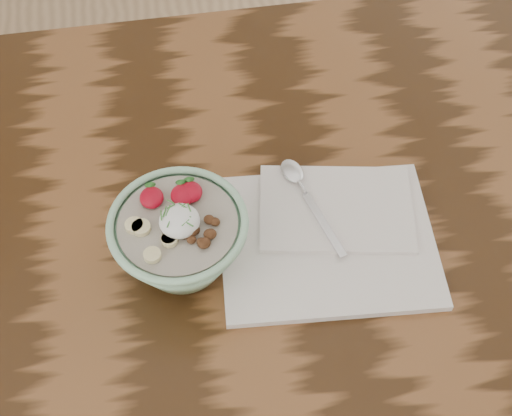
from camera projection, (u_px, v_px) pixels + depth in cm
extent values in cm
cube|color=#351F0D|center=(160.00, 249.00, 96.22)|extent=(160.00, 90.00, 4.00)
cylinder|color=#4C2D19|center=(495.00, 152.00, 154.74)|extent=(7.00, 7.00, 71.00)
cylinder|color=#9CD1A8|center=(184.00, 261.00, 92.20)|extent=(7.53, 7.53, 1.08)
torus|color=#9CD1A8|center=(177.00, 223.00, 85.04)|extent=(17.12, 17.12, 0.99)
cylinder|color=#B0A492|center=(178.00, 226.00, 85.48)|extent=(14.52, 14.52, 0.90)
ellipsoid|color=white|center=(179.00, 221.00, 84.18)|extent=(4.91, 4.91, 2.70)
ellipsoid|color=#9E0718|center=(152.00, 198.00, 86.33)|extent=(2.93, 3.22, 1.61)
cone|color=#286623|center=(151.00, 188.00, 86.84)|extent=(1.40, 1.03, 1.52)
ellipsoid|color=#9E0718|center=(191.00, 192.00, 86.84)|extent=(2.87, 3.16, 1.58)
cone|color=#286623|center=(189.00, 182.00, 87.33)|extent=(1.40, 1.03, 1.52)
ellipsoid|color=#9E0718|center=(183.00, 195.00, 86.54)|extent=(2.97, 3.26, 1.63)
cone|color=#286623|center=(181.00, 185.00, 87.06)|extent=(1.40, 1.03, 1.52)
cylinder|color=beige|center=(170.00, 240.00, 83.30)|extent=(1.94, 1.94, 0.70)
cylinder|color=beige|center=(141.00, 228.00, 84.29)|extent=(2.25, 2.25, 0.70)
cylinder|color=beige|center=(169.00, 239.00, 83.38)|extent=(1.80, 1.80, 0.70)
cylinder|color=beige|center=(152.00, 255.00, 82.09)|extent=(2.08, 2.08, 0.70)
cylinder|color=beige|center=(134.00, 225.00, 84.47)|extent=(2.20, 2.20, 0.70)
ellipsoid|color=#522C18|center=(201.00, 242.00, 83.18)|extent=(1.11, 1.07, 0.86)
ellipsoid|color=#522C18|center=(210.00, 234.00, 83.58)|extent=(1.59, 1.49, 0.92)
ellipsoid|color=#522C18|center=(204.00, 243.00, 82.84)|extent=(2.08, 2.02, 0.99)
ellipsoid|color=#522C18|center=(185.00, 235.00, 83.72)|extent=(1.56, 1.54, 0.84)
ellipsoid|color=#522C18|center=(191.00, 230.00, 83.80)|extent=(2.33, 2.29, 1.39)
ellipsoid|color=#522C18|center=(215.00, 222.00, 84.76)|extent=(1.71, 1.71, 0.90)
ellipsoid|color=#522C18|center=(191.00, 240.00, 83.28)|extent=(1.20, 1.09, 0.83)
ellipsoid|color=#522C18|center=(195.00, 230.00, 84.01)|extent=(1.61, 1.74, 0.92)
ellipsoid|color=#522C18|center=(209.00, 220.00, 84.85)|extent=(1.89, 1.89, 0.93)
cylinder|color=#46893A|center=(179.00, 209.00, 83.87)|extent=(1.32, 0.54, 0.23)
cylinder|color=#46893A|center=(181.00, 207.00, 84.04)|extent=(1.09, 1.00, 0.22)
cylinder|color=#46893A|center=(171.00, 206.00, 84.12)|extent=(1.03, 0.58, 0.22)
cylinder|color=#46893A|center=(188.00, 223.00, 82.72)|extent=(1.28, 1.26, 0.24)
cylinder|color=#46893A|center=(168.00, 211.00, 83.74)|extent=(0.76, 1.54, 0.24)
cylinder|color=#46893A|center=(187.00, 216.00, 83.30)|extent=(1.08, 0.67, 0.22)
cylinder|color=#46893A|center=(170.00, 202.00, 84.51)|extent=(0.85, 0.77, 0.21)
cylinder|color=#46893A|center=(185.00, 223.00, 82.75)|extent=(1.03, 0.86, 0.22)
cylinder|color=#46893A|center=(165.00, 212.00, 83.67)|extent=(0.68, 1.45, 0.23)
cylinder|color=#46893A|center=(183.00, 206.00, 84.17)|extent=(0.94, 0.98, 0.22)
cylinder|color=#46893A|center=(169.00, 223.00, 82.73)|extent=(0.71, 1.18, 0.22)
cylinder|color=#46893A|center=(161.00, 215.00, 83.36)|extent=(0.22, 1.38, 0.23)
cylinder|color=#46893A|center=(174.00, 217.00, 83.24)|extent=(0.92, 0.73, 0.21)
cylinder|color=#46893A|center=(189.00, 208.00, 84.01)|extent=(0.38, 1.27, 0.22)
cube|color=white|center=(327.00, 241.00, 94.01)|extent=(29.75, 24.78, 1.08)
cube|color=white|center=(336.00, 208.00, 95.98)|extent=(22.73, 17.52, 0.65)
cube|color=silver|center=(324.00, 224.00, 93.88)|extent=(3.82, 10.85, 0.33)
cylinder|color=silver|center=(301.00, 186.00, 97.38)|extent=(1.38, 2.93, 0.67)
ellipsoid|color=silver|center=(292.00, 171.00, 98.73)|extent=(3.94, 4.97, 0.91)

